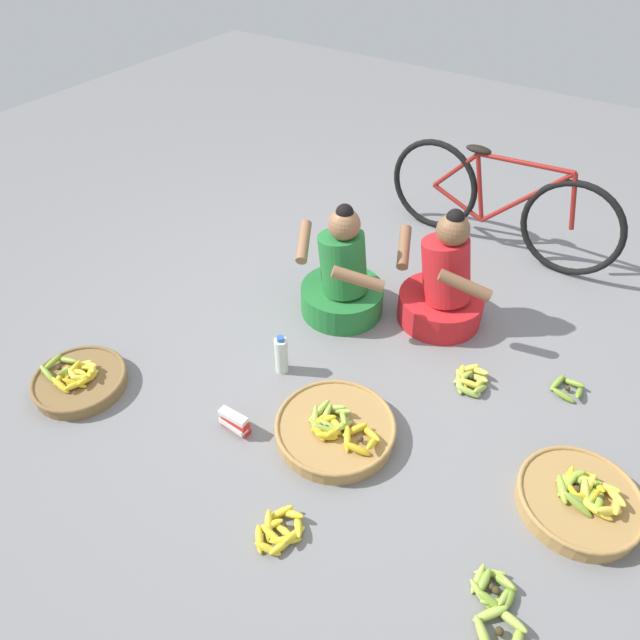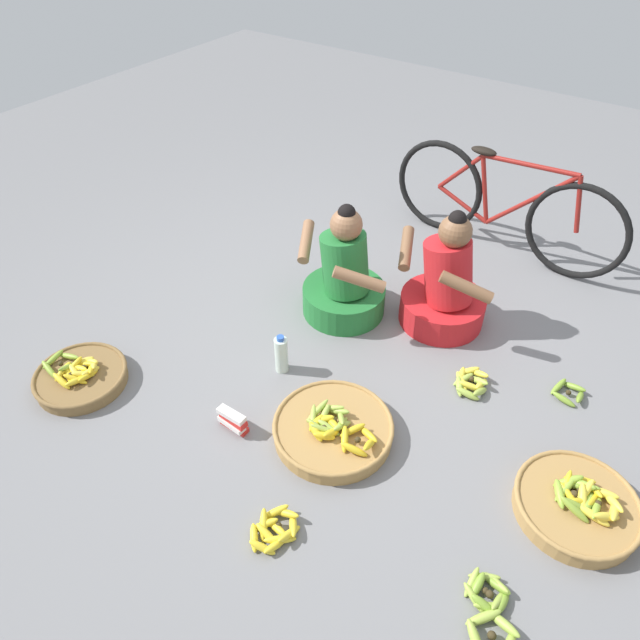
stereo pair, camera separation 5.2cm
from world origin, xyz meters
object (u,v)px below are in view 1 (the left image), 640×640
(banana_basket_mid_left, at_px, (79,380))
(banana_basket_front_left, at_px, (580,500))
(loose_bananas_near_vendor, at_px, (497,608))
(packet_carton_stack, at_px, (234,422))
(banana_basket_back_right, at_px, (335,429))
(loose_bananas_back_left, at_px, (280,531))
(water_bottle, at_px, (281,355))
(loose_bananas_near_bicycle, at_px, (470,380))
(vendor_woman_behind, at_px, (443,287))
(loose_bananas_mid_right, at_px, (568,388))
(vendor_woman_front, at_px, (342,280))
(bicycle_leaning, at_px, (499,203))

(banana_basket_mid_left, xyz_separation_m, banana_basket_front_left, (2.50, 0.76, 0.01))
(loose_bananas_near_vendor, bearing_deg, packet_carton_stack, 174.99)
(banana_basket_back_right, height_order, loose_bananas_back_left, banana_basket_back_right)
(water_bottle, relative_size, packet_carton_stack, 1.48)
(loose_bananas_near_vendor, relative_size, loose_bananas_back_left, 1.32)
(loose_bananas_back_left, bearing_deg, loose_bananas_near_bicycle, 75.38)
(banana_basket_front_left, xyz_separation_m, loose_bananas_near_vendor, (-0.14, -0.65, -0.03))
(vendor_woman_behind, bearing_deg, loose_bananas_near_vendor, -57.84)
(loose_bananas_mid_right, distance_m, loose_bananas_back_left, 1.75)
(vendor_woman_front, bearing_deg, loose_bananas_back_left, -67.87)
(banana_basket_back_right, bearing_deg, loose_bananas_near_bicycle, 59.06)
(vendor_woman_behind, bearing_deg, banana_basket_mid_left, -130.69)
(banana_basket_back_right, xyz_separation_m, loose_bananas_near_bicycle, (0.43, 0.72, -0.02))
(vendor_woman_behind, relative_size, banana_basket_back_right, 1.26)
(bicycle_leaning, bearing_deg, water_bottle, -105.56)
(vendor_woman_front, height_order, banana_basket_mid_left, vendor_woman_front)
(loose_bananas_near_vendor, height_order, loose_bananas_near_bicycle, loose_bananas_near_vendor)
(banana_basket_back_right, xyz_separation_m, loose_bananas_mid_right, (0.90, 0.96, -0.03))
(banana_basket_front_left, bearing_deg, banana_basket_back_right, -166.81)
(vendor_woman_behind, height_order, water_bottle, vendor_woman_behind)
(water_bottle, bearing_deg, loose_bananas_near_bicycle, 27.80)
(banana_basket_front_left, bearing_deg, banana_basket_mid_left, -163.04)
(vendor_woman_behind, height_order, loose_bananas_near_bicycle, vendor_woman_behind)
(vendor_woman_front, height_order, bicycle_leaning, vendor_woman_front)
(banana_basket_back_right, xyz_separation_m, loose_bananas_near_vendor, (1.00, -0.38, -0.02))
(water_bottle, xyz_separation_m, packet_carton_stack, (0.05, -0.48, -0.06))
(vendor_woman_behind, height_order, banana_basket_front_left, vendor_woman_behind)
(banana_basket_front_left, height_order, packet_carton_stack, banana_basket_front_left)
(bicycle_leaning, xyz_separation_m, banana_basket_front_left, (1.12, -1.83, -0.30))
(banana_basket_mid_left, height_order, banana_basket_back_right, banana_basket_back_right)
(vendor_woman_front, distance_m, loose_bananas_near_vendor, 1.97)
(vendor_woman_front, distance_m, banana_basket_mid_left, 1.62)
(banana_basket_front_left, bearing_deg, loose_bananas_near_bicycle, 147.50)
(vendor_woman_front, xyz_separation_m, vendor_woman_behind, (0.55, 0.27, 0.01))
(bicycle_leaning, height_order, loose_bananas_near_bicycle, bicycle_leaning)
(banana_basket_mid_left, distance_m, banana_basket_front_left, 2.61)
(loose_bananas_near_bicycle, distance_m, loose_bananas_mid_right, 0.53)
(loose_bananas_near_bicycle, relative_size, loose_bananas_mid_right, 1.49)
(banana_basket_mid_left, xyz_separation_m, banana_basket_back_right, (1.36, 0.49, 0.00))
(bicycle_leaning, relative_size, loose_bananas_mid_right, 9.77)
(vendor_woman_front, distance_m, packet_carton_stack, 1.14)
(banana_basket_mid_left, height_order, loose_bananas_mid_right, banana_basket_mid_left)
(loose_bananas_near_bicycle, xyz_separation_m, water_bottle, (-0.93, -0.49, 0.09))
(vendor_woman_front, bearing_deg, loose_bananas_mid_right, 3.70)
(loose_bananas_back_left, xyz_separation_m, water_bottle, (-0.59, 0.82, 0.09))
(loose_bananas_back_left, bearing_deg, banana_basket_mid_left, 176.05)
(water_bottle, height_order, packet_carton_stack, water_bottle)
(banana_basket_back_right, distance_m, loose_bananas_near_vendor, 1.07)
(loose_bananas_near_vendor, bearing_deg, vendor_woman_behind, 122.16)
(banana_basket_back_right, bearing_deg, bicycle_leaning, 89.54)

